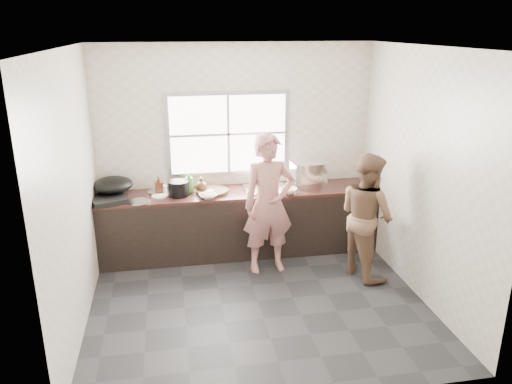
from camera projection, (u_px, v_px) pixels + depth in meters
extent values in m
cube|color=#272729|center=(257.00, 301.00, 5.51)|extent=(3.60, 3.20, 0.01)
cube|color=silver|center=(258.00, 46.00, 4.65)|extent=(3.60, 3.20, 0.01)
cube|color=beige|center=(236.00, 148.00, 6.58)|extent=(3.60, 0.01, 2.70)
cube|color=beige|center=(73.00, 195.00, 4.78)|extent=(0.01, 3.20, 2.70)
cube|color=beige|center=(422.00, 176.00, 5.38)|extent=(0.01, 3.20, 2.70)
cube|color=beige|center=(298.00, 251.00, 3.58)|extent=(3.60, 0.01, 2.70)
cube|color=black|center=(240.00, 223.00, 6.58)|extent=(3.60, 0.62, 0.82)
cube|color=#331915|center=(240.00, 192.00, 6.45)|extent=(3.60, 0.64, 0.04)
cube|color=silver|center=(266.00, 189.00, 6.50)|extent=(0.55, 0.45, 0.02)
cylinder|color=silver|center=(263.00, 174.00, 6.64)|extent=(0.02, 0.02, 0.30)
cube|color=#9EA0A5|center=(228.00, 134.00, 6.48)|extent=(1.60, 0.05, 1.10)
cube|color=white|center=(228.00, 134.00, 6.46)|extent=(1.50, 0.01, 1.00)
imported|color=tan|center=(269.00, 208.00, 5.99)|extent=(0.62, 0.44, 1.61)
imported|color=brown|center=(366.00, 216.00, 5.89)|extent=(0.78, 0.88, 1.52)
cylinder|color=#302312|center=(212.00, 191.00, 6.35)|extent=(0.54, 0.54, 0.04)
cube|color=silver|center=(208.00, 191.00, 6.30)|extent=(0.21, 0.19, 0.01)
imported|color=silver|center=(208.00, 196.00, 6.16)|extent=(0.25, 0.25, 0.05)
imported|color=silver|center=(288.00, 191.00, 6.33)|extent=(0.18, 0.18, 0.06)
imported|color=white|center=(261.00, 193.00, 6.27)|extent=(0.27, 0.27, 0.06)
cylinder|color=black|center=(179.00, 188.00, 6.23)|extent=(0.34, 0.34, 0.19)
cylinder|color=white|center=(160.00, 196.00, 6.22)|extent=(0.25, 0.25, 0.02)
imported|color=#40882C|center=(189.00, 182.00, 6.33)|extent=(0.12, 0.12, 0.28)
imported|color=#4B1E12|center=(159.00, 185.00, 6.32)|extent=(0.10, 0.10, 0.21)
imported|color=#3E230F|center=(202.00, 185.00, 6.37)|extent=(0.17, 0.17, 0.18)
cylinder|color=white|center=(164.00, 189.00, 6.33)|extent=(0.09, 0.09, 0.10)
cube|color=black|center=(108.00, 199.00, 6.03)|extent=(0.53, 0.53, 0.06)
ellipsoid|color=black|center=(113.00, 185.00, 6.19)|extent=(0.50, 0.50, 0.18)
cube|color=white|center=(308.00, 174.00, 6.58)|extent=(0.45, 0.33, 0.33)
cylinder|color=#B6B8BD|center=(139.00, 202.00, 6.03)|extent=(0.35, 0.35, 0.01)
cylinder|color=#A5A8AB|center=(158.00, 191.00, 6.40)|extent=(0.29, 0.29, 0.01)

